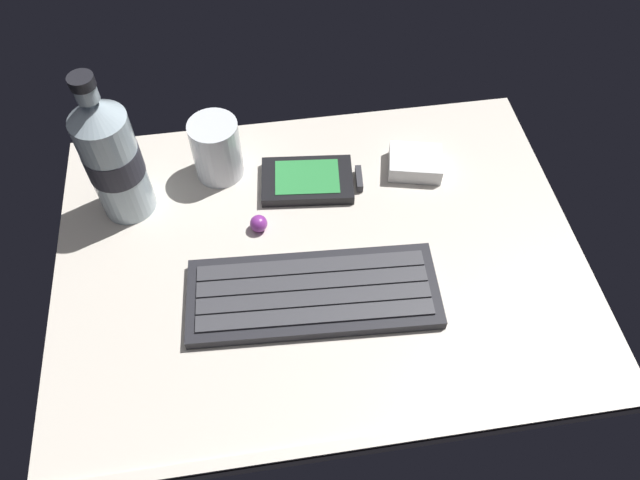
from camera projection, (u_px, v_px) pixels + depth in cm
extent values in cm
cube|color=beige|center=(320.00, 259.00, 74.83)|extent=(64.00, 48.00, 2.00)
cube|color=beige|center=(355.00, 444.00, 60.18)|extent=(64.00, 1.20, 0.80)
cube|color=#232328|center=(313.00, 294.00, 69.93)|extent=(29.62, 12.74, 1.40)
cube|color=#3D3D42|center=(311.00, 266.00, 71.16)|extent=(26.75, 3.62, 0.30)
cube|color=#3D3D42|center=(312.00, 282.00, 69.88)|extent=(26.75, 3.62, 0.30)
cube|color=#3D3D42|center=(314.00, 298.00, 68.60)|extent=(26.75, 3.62, 0.30)
cube|color=#3D3D42|center=(316.00, 315.00, 67.32)|extent=(26.75, 3.62, 0.30)
cube|color=black|center=(311.00, 180.00, 80.13)|extent=(12.72, 8.80, 1.40)
cube|color=green|center=(311.00, 176.00, 79.52)|extent=(8.97, 6.77, 0.10)
cube|color=#333338|center=(359.00, 178.00, 80.30)|extent=(1.19, 3.86, 1.12)
cylinder|color=silver|center=(216.00, 149.00, 78.55)|extent=(6.40, 6.40, 8.50)
cylinder|color=orange|center=(218.00, 154.00, 79.35)|extent=(5.50, 5.50, 6.12)
cylinder|color=silver|center=(115.00, 166.00, 72.45)|extent=(6.60, 6.60, 15.00)
cone|color=silver|center=(93.00, 109.00, 65.23)|extent=(6.60, 6.60, 2.80)
cylinder|color=silver|center=(86.00, 93.00, 63.36)|extent=(2.51, 2.51, 1.80)
cylinder|color=black|center=(81.00, 81.00, 62.14)|extent=(2.77, 2.77, 1.20)
cylinder|color=#2D2D38|center=(114.00, 161.00, 71.84)|extent=(6.73, 6.73, 3.80)
cube|color=white|center=(415.00, 163.00, 81.28)|extent=(8.10, 7.06, 2.40)
sphere|color=purple|center=(259.00, 223.00, 75.41)|extent=(2.20, 2.20, 2.20)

